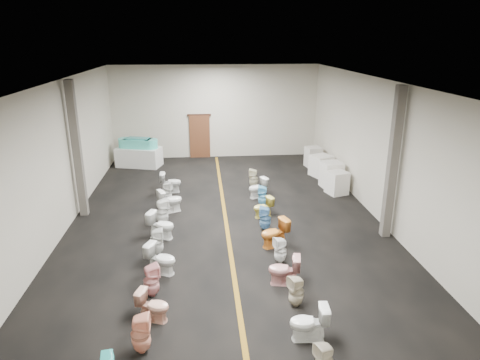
% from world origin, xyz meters
% --- Properties ---
extents(floor, '(16.00, 16.00, 0.00)m').
position_xyz_m(floor, '(0.00, 0.00, 0.00)').
color(floor, black).
rests_on(floor, ground).
extents(ceiling, '(16.00, 16.00, 0.00)m').
position_xyz_m(ceiling, '(0.00, 0.00, 4.50)').
color(ceiling, black).
rests_on(ceiling, ground).
extents(wall_back, '(10.00, 0.00, 10.00)m').
position_xyz_m(wall_back, '(0.00, 8.00, 2.25)').
color(wall_back, '#BCB5A1').
rests_on(wall_back, ground).
extents(wall_front, '(10.00, 0.00, 10.00)m').
position_xyz_m(wall_front, '(0.00, -8.00, 2.25)').
color(wall_front, '#BCB5A1').
rests_on(wall_front, ground).
extents(wall_left, '(0.00, 16.00, 16.00)m').
position_xyz_m(wall_left, '(-5.00, 0.00, 2.25)').
color(wall_left, '#BCB5A1').
rests_on(wall_left, ground).
extents(wall_right, '(0.00, 16.00, 16.00)m').
position_xyz_m(wall_right, '(5.00, 0.00, 2.25)').
color(wall_right, '#BCB5A1').
rests_on(wall_right, ground).
extents(aisle_stripe, '(0.12, 15.60, 0.01)m').
position_xyz_m(aisle_stripe, '(0.00, 0.00, 0.00)').
color(aisle_stripe, '#835A13').
rests_on(aisle_stripe, floor).
extents(back_door, '(1.00, 0.10, 2.10)m').
position_xyz_m(back_door, '(-0.80, 7.94, 1.05)').
color(back_door, '#562D19').
rests_on(back_door, floor).
extents(door_frame, '(1.15, 0.08, 0.10)m').
position_xyz_m(door_frame, '(-0.80, 7.95, 2.12)').
color(door_frame, '#331C11').
rests_on(door_frame, back_door).
extents(column_left, '(0.25, 0.25, 4.50)m').
position_xyz_m(column_left, '(-4.75, 1.00, 2.25)').
color(column_left, '#59544C').
rests_on(column_left, floor).
extents(column_right, '(0.25, 0.25, 4.50)m').
position_xyz_m(column_right, '(4.75, -1.50, 2.25)').
color(column_right, '#59544C').
rests_on(column_right, floor).
extents(display_table, '(2.17, 1.49, 0.88)m').
position_xyz_m(display_table, '(-3.63, 6.65, 0.44)').
color(display_table, silver).
rests_on(display_table, floor).
extents(bathtub, '(1.82, 0.97, 0.55)m').
position_xyz_m(bathtub, '(-3.63, 6.65, 1.07)').
color(bathtub, '#45C9B9').
rests_on(bathtub, display_table).
extents(appliance_crate_a, '(0.86, 0.86, 0.88)m').
position_xyz_m(appliance_crate_a, '(4.40, 2.19, 0.44)').
color(appliance_crate_a, silver).
rests_on(appliance_crate_a, floor).
extents(appliance_crate_b, '(0.85, 0.85, 1.04)m').
position_xyz_m(appliance_crate_b, '(4.40, 2.94, 0.52)').
color(appliance_crate_b, white).
rests_on(appliance_crate_b, floor).
extents(appliance_crate_c, '(1.04, 1.04, 0.90)m').
position_xyz_m(appliance_crate_c, '(4.40, 4.43, 0.45)').
color(appliance_crate_c, white).
rests_on(appliance_crate_c, floor).
extents(appliance_crate_d, '(0.74, 0.74, 0.93)m').
position_xyz_m(appliance_crate_d, '(4.40, 5.82, 0.46)').
color(appliance_crate_d, silver).
rests_on(appliance_crate_d, floor).
extents(toilet_left_1, '(0.39, 0.38, 0.82)m').
position_xyz_m(toilet_left_1, '(-1.97, -5.98, 0.41)').
color(toilet_left_1, '#FEAF90').
rests_on(toilet_left_1, floor).
extents(toilet_left_2, '(0.78, 0.59, 0.70)m').
position_xyz_m(toilet_left_2, '(-1.83, -5.02, 0.35)').
color(toilet_left_2, '#E9AC94').
rests_on(toilet_left_2, floor).
extents(toilet_left_3, '(0.47, 0.47, 0.80)m').
position_xyz_m(toilet_left_3, '(-1.97, -4.10, 0.40)').
color(toilet_left_3, pink).
rests_on(toilet_left_3, floor).
extents(toilet_left_4, '(0.89, 0.73, 0.80)m').
position_xyz_m(toilet_left_4, '(-1.82, -3.09, 0.40)').
color(toilet_left_4, white).
rests_on(toilet_left_4, floor).
extents(toilet_left_5, '(0.37, 0.37, 0.78)m').
position_xyz_m(toilet_left_5, '(-2.02, -2.11, 0.39)').
color(toilet_left_5, silver).
rests_on(toilet_left_5, floor).
extents(toilet_left_6, '(0.91, 0.71, 0.81)m').
position_xyz_m(toilet_left_6, '(-1.99, -1.05, 0.41)').
color(toilet_left_6, white).
rests_on(toilet_left_6, floor).
extents(toilet_left_7, '(0.50, 0.50, 0.86)m').
position_xyz_m(toilet_left_7, '(-2.04, -0.08, 0.43)').
color(toilet_left_7, white).
rests_on(toilet_left_7, floor).
extents(toilet_left_8, '(0.94, 0.76, 0.83)m').
position_xyz_m(toilet_left_8, '(-1.84, 0.94, 0.42)').
color(toilet_left_8, white).
rests_on(toilet_left_8, floor).
extents(toilet_left_9, '(0.42, 0.41, 0.76)m').
position_xyz_m(toilet_left_9, '(-2.02, 1.90, 0.38)').
color(toilet_left_9, silver).
rests_on(toilet_left_9, floor).
extents(toilet_left_10, '(0.79, 0.46, 0.80)m').
position_xyz_m(toilet_left_10, '(-1.95, 2.93, 0.40)').
color(toilet_left_10, silver).
rests_on(toilet_left_10, floor).
extents(toilet_right_0, '(0.41, 0.41, 0.70)m').
position_xyz_m(toilet_right_0, '(1.31, -6.92, 0.35)').
color(toilet_right_0, beige).
rests_on(toilet_right_0, floor).
extents(toilet_right_1, '(0.79, 0.49, 0.77)m').
position_xyz_m(toilet_right_1, '(1.28, -5.93, 0.39)').
color(toilet_right_1, white).
rests_on(toilet_right_1, floor).
extents(toilet_right_2, '(0.44, 0.43, 0.74)m').
position_xyz_m(toilet_right_2, '(1.28, -4.80, 0.37)').
color(toilet_right_2, beige).
rests_on(toilet_right_2, floor).
extents(toilet_right_3, '(0.83, 0.58, 0.78)m').
position_xyz_m(toilet_right_3, '(1.18, -3.90, 0.39)').
color(toilet_right_3, '#D48F8E').
rests_on(toilet_right_3, floor).
extents(toilet_right_4, '(0.41, 0.41, 0.73)m').
position_xyz_m(toilet_right_4, '(1.28, -2.85, 0.37)').
color(toilet_right_4, white).
rests_on(toilet_right_4, floor).
extents(toilet_right_5, '(0.92, 0.70, 0.82)m').
position_xyz_m(toilet_right_5, '(1.28, -1.91, 0.41)').
color(toilet_right_5, orange).
rests_on(toilet_right_5, floor).
extents(toilet_right_6, '(0.42, 0.42, 0.78)m').
position_xyz_m(toilet_right_6, '(1.18, -0.81, 0.39)').
color(toilet_right_6, '#659ED0').
rests_on(toilet_right_6, floor).
extents(toilet_right_7, '(0.76, 0.60, 0.69)m').
position_xyz_m(toilet_right_7, '(1.26, 0.22, 0.34)').
color(toilet_right_7, '#DECC58').
rests_on(toilet_right_7, floor).
extents(toilet_right_8, '(0.41, 0.40, 0.76)m').
position_xyz_m(toilet_right_8, '(1.40, 1.17, 0.38)').
color(toilet_right_8, '#72CCF3').
rests_on(toilet_right_8, floor).
extents(toilet_right_9, '(0.84, 0.68, 0.75)m').
position_xyz_m(toilet_right_9, '(1.33, 2.07, 0.37)').
color(toilet_right_9, white).
rests_on(toilet_right_9, floor).
extents(toilet_right_10, '(0.41, 0.41, 0.76)m').
position_xyz_m(toilet_right_10, '(1.31, 3.20, 0.38)').
color(toilet_right_10, beige).
rests_on(toilet_right_10, floor).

